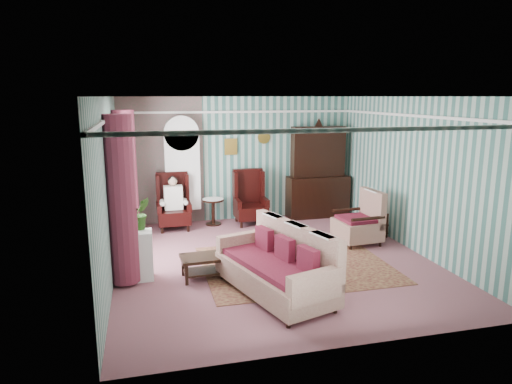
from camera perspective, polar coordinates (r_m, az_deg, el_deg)
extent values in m
plane|color=#915458|center=(8.33, 2.23, -8.53)|extent=(6.00, 6.00, 0.00)
cube|color=#3D7066|center=(10.82, -2.14, 4.15)|extent=(5.50, 0.02, 2.90)
cube|color=#3D7066|center=(5.21, 11.61, -4.58)|extent=(5.50, 0.02, 2.90)
cube|color=#3D7066|center=(7.65, -17.87, 0.35)|extent=(0.02, 6.00, 2.90)
cube|color=#3D7066|center=(9.09, 19.21, 2.01)|extent=(0.02, 6.00, 2.90)
cube|color=silver|center=(7.81, 2.41, 11.84)|extent=(5.50, 6.00, 0.02)
cube|color=#924A58|center=(10.59, -11.72, 3.74)|extent=(1.90, 0.01, 2.90)
cube|color=white|center=(7.81, 2.39, 9.28)|extent=(5.50, 6.00, 0.05)
cube|color=white|center=(8.22, -17.44, 1.85)|extent=(0.04, 1.50, 1.90)
cylinder|color=brown|center=(7.22, -16.46, -1.04)|extent=(0.44, 0.44, 2.60)
cylinder|color=brown|center=(9.28, -15.97, 1.78)|extent=(0.44, 0.44, 2.60)
cube|color=#AA792D|center=(10.71, -3.17, 5.68)|extent=(0.30, 0.03, 0.38)
cube|color=silver|center=(10.52, -9.16, 1.96)|extent=(0.80, 0.28, 2.24)
cube|color=black|center=(11.14, 7.80, 2.86)|extent=(1.50, 0.56, 2.36)
cube|color=black|center=(10.22, -10.28, -1.20)|extent=(0.76, 0.80, 1.25)
cube|color=black|center=(10.47, -0.68, -0.70)|extent=(0.76, 0.80, 1.25)
cylinder|color=black|center=(10.53, -5.37, -2.49)|extent=(0.50, 0.50, 0.60)
cube|color=black|center=(9.95, 14.59, -3.86)|extent=(0.45, 0.38, 0.54)
cube|color=white|center=(7.62, -14.86, -7.72)|extent=(0.55, 0.35, 0.80)
cube|color=#4A1D18|center=(8.14, 4.88, -9.01)|extent=(3.20, 2.60, 0.01)
cube|color=beige|center=(6.78, 2.30, -8.51)|extent=(1.53, 2.28, 1.08)
cube|color=beige|center=(9.35, 12.57, -3.59)|extent=(0.88, 0.95, 0.91)
cube|color=black|center=(7.57, -5.63, -9.22)|extent=(1.00, 0.55, 0.38)
imported|color=#184917|center=(7.37, -15.33, -3.34)|extent=(0.48, 0.45, 0.44)
imported|color=#204B17|center=(7.55, -14.19, -2.62)|extent=(0.35, 0.31, 0.52)
imported|color=#23561B|center=(7.53, -16.06, -3.36)|extent=(0.21, 0.21, 0.37)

